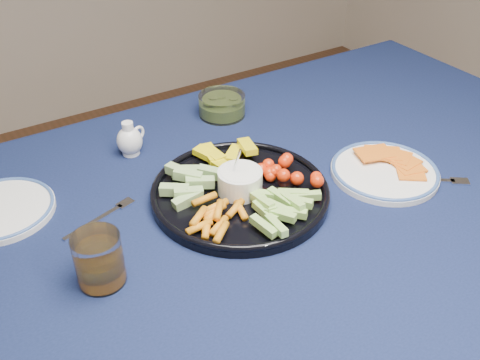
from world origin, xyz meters
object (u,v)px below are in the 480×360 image
pickle_bowl (222,106)px  dining_table (273,245)px  crudite_platter (239,189)px  creamer_pitcher (130,140)px  juice_tumbler (100,262)px  cheese_plate (385,170)px  side_plate_extra (1,209)px

pickle_bowl → dining_table: bearing=-105.7°
dining_table → crudite_platter: 0.13m
creamer_pitcher → crudite_platter: bearing=-66.2°
pickle_bowl → juice_tumbler: bearing=-139.5°
crudite_platter → creamer_pitcher: 0.29m
creamer_pitcher → pickle_bowl: (0.26, 0.05, -0.01)m
juice_tumbler → crudite_platter: bearing=13.3°
pickle_bowl → juice_tumbler: size_ratio=1.25×
dining_table → pickle_bowl: bearing=74.3°
crudite_platter → pickle_bowl: (0.14, 0.31, 0.00)m
dining_table → creamer_pitcher: (-0.15, 0.34, 0.12)m
creamer_pitcher → juice_tumbler: (-0.19, -0.33, 0.01)m
creamer_pitcher → juice_tumbler: size_ratio=0.85×
dining_table → cheese_plate: (0.26, -0.02, 0.10)m
crudite_platter → cheese_plate: (0.30, -0.09, -0.01)m
juice_tumbler → side_plate_extra: juice_tumbler is taller
crudite_platter → juice_tumbler: size_ratio=3.81×
dining_table → crudite_platter: size_ratio=4.78×
creamer_pitcher → pickle_bowl: bearing=10.4°
pickle_bowl → cheese_plate: 0.43m
pickle_bowl → creamer_pitcher: bearing=-169.6°
side_plate_extra → juice_tumbler: bearing=-69.2°
pickle_bowl → cheese_plate: pickle_bowl is taller
dining_table → crudite_platter: bearing=117.1°
creamer_pitcher → side_plate_extra: creamer_pitcher is taller
cheese_plate → side_plate_extra: size_ratio=1.12×
side_plate_extra → dining_table: bearing=-31.2°
creamer_pitcher → juice_tumbler: juice_tumbler is taller
creamer_pitcher → pickle_bowl: size_ratio=0.68×
dining_table → juice_tumbler: size_ratio=18.21×
dining_table → side_plate_extra: side_plate_extra is taller
crudite_platter → side_plate_extra: crudite_platter is taller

